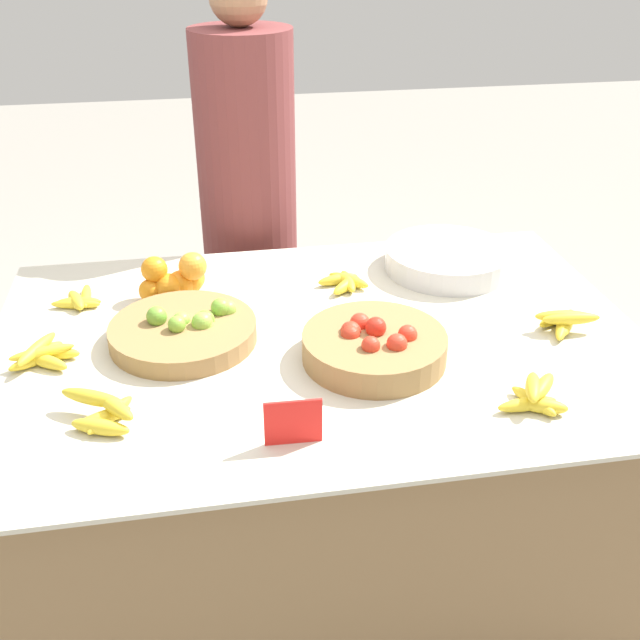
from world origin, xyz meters
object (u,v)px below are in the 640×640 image
lime_bowl (185,331)px  vendor_person (249,224)px  metal_bowl (447,259)px  price_sign (293,422)px  tomato_basket (374,346)px

lime_bowl → vendor_person: 0.82m
metal_bowl → vendor_person: bearing=138.5°
price_sign → vendor_person: (0.02, 1.24, -0.06)m
tomato_basket → metal_bowl: 0.57m
lime_bowl → tomato_basket: tomato_basket is taller
tomato_basket → vendor_person: (-0.22, 0.96, -0.05)m
tomato_basket → price_sign: bearing=-129.9°
tomato_basket → price_sign: (-0.24, -0.29, 0.01)m
metal_bowl → price_sign: 0.95m
vendor_person → price_sign: bearing=-91.0°
metal_bowl → price_sign: (-0.58, -0.75, 0.02)m
lime_bowl → metal_bowl: (0.79, 0.29, 0.01)m
lime_bowl → tomato_basket: bearing=-20.6°
lime_bowl → price_sign: size_ratio=3.11×
lime_bowl → price_sign: (0.21, -0.46, 0.02)m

